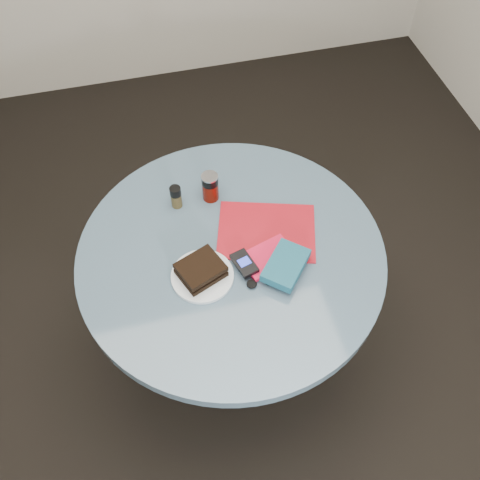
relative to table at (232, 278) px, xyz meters
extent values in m
plane|color=black|center=(0.00, 0.00, -0.59)|extent=(4.00, 4.00, 0.00)
cylinder|color=black|center=(0.00, 0.00, -0.57)|extent=(0.48, 0.48, 0.03)
cylinder|color=black|center=(0.00, 0.00, -0.22)|extent=(0.11, 0.11, 0.68)
cylinder|color=#3F5568|center=(0.00, 0.00, 0.14)|extent=(1.00, 1.00, 0.04)
cylinder|color=white|center=(-0.11, -0.08, 0.17)|extent=(0.26, 0.26, 0.01)
cube|color=black|center=(-0.11, -0.07, 0.18)|extent=(0.16, 0.15, 0.02)
cube|color=#3C2117|center=(-0.11, -0.07, 0.20)|extent=(0.14, 0.13, 0.01)
cube|color=black|center=(-0.11, -0.07, 0.21)|extent=(0.16, 0.15, 0.02)
cylinder|color=#590D04|center=(-0.01, 0.24, 0.20)|extent=(0.07, 0.07, 0.07)
cylinder|color=black|center=(-0.01, 0.24, 0.25)|extent=(0.07, 0.07, 0.03)
cylinder|color=silver|center=(-0.01, 0.24, 0.27)|extent=(0.07, 0.07, 0.01)
cylinder|color=#41371B|center=(-0.13, 0.23, 0.19)|extent=(0.05, 0.05, 0.06)
cylinder|color=black|center=(-0.13, 0.23, 0.24)|extent=(0.05, 0.05, 0.03)
cube|color=maroon|center=(0.13, 0.05, 0.17)|extent=(0.38, 0.32, 0.01)
cube|color=red|center=(0.11, -0.06, 0.18)|extent=(0.19, 0.15, 0.01)
cube|color=navy|center=(0.15, -0.12, 0.20)|extent=(0.18, 0.19, 0.03)
cube|color=black|center=(0.02, -0.07, 0.19)|extent=(0.08, 0.11, 0.02)
cube|color=blue|center=(0.02, -0.07, 0.20)|extent=(0.04, 0.04, 0.00)
ellipsoid|color=black|center=(0.03, -0.14, 0.17)|extent=(0.03, 0.03, 0.02)
ellipsoid|color=black|center=(0.09, -0.14, 0.17)|extent=(0.03, 0.03, 0.02)
camera|label=1|loc=(-0.22, -0.97, 1.58)|focal=40.00mm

